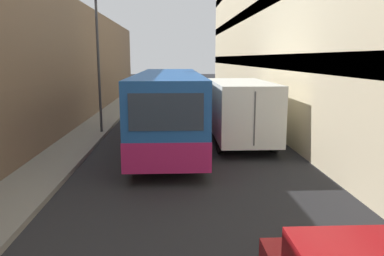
% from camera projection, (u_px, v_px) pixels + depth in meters
% --- Properties ---
extents(ground_plane, '(150.00, 150.00, 0.00)m').
position_uv_depth(ground_plane, '(187.00, 153.00, 14.79)').
color(ground_plane, '#232326').
extents(sidewalk_left, '(1.77, 60.00, 0.16)m').
position_uv_depth(sidewalk_left, '(67.00, 152.00, 14.56)').
color(sidewalk_left, gray).
rests_on(sidewalk_left, ground_plane).
extents(building_left_shopfront, '(2.40, 60.00, 6.75)m').
position_uv_depth(building_left_shopfront, '(8.00, 75.00, 13.92)').
color(building_left_shopfront, brown).
rests_on(building_left_shopfront, ground_plane).
extents(bus, '(2.60, 11.70, 3.06)m').
position_uv_depth(bus, '(169.00, 106.00, 16.21)').
color(bus, '#1E519E').
rests_on(bus, ground_plane).
extents(box_truck, '(2.35, 7.86, 2.70)m').
position_uv_depth(box_truck, '(237.00, 107.00, 16.97)').
color(box_truck, silver).
rests_on(box_truck, ground_plane).
extents(panel_van, '(1.89, 4.71, 2.00)m').
position_uv_depth(panel_van, '(168.00, 92.00, 29.19)').
color(panel_van, '#BCBCC1').
rests_on(panel_van, ground_plane).
extents(street_lamp, '(0.36, 0.80, 6.57)m').
position_uv_depth(street_lamp, '(97.00, 35.00, 17.36)').
color(street_lamp, '#38383D').
rests_on(street_lamp, sidewalk_left).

